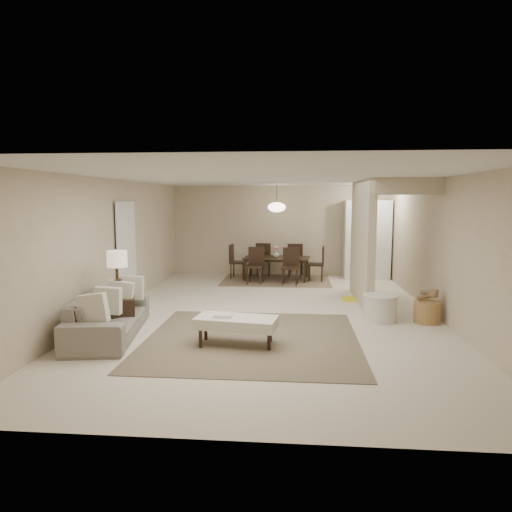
# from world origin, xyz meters

# --- Properties ---
(floor) EXTENTS (9.00, 9.00, 0.00)m
(floor) POSITION_xyz_m (0.00, 0.00, 0.00)
(floor) COLOR beige
(floor) RESTS_ON ground
(ceiling) EXTENTS (9.00, 9.00, 0.00)m
(ceiling) POSITION_xyz_m (0.00, 0.00, 2.50)
(ceiling) COLOR white
(ceiling) RESTS_ON back_wall
(back_wall) EXTENTS (6.00, 0.00, 6.00)m
(back_wall) POSITION_xyz_m (0.00, 4.50, 1.25)
(back_wall) COLOR #BCAD8E
(back_wall) RESTS_ON floor
(left_wall) EXTENTS (0.00, 9.00, 9.00)m
(left_wall) POSITION_xyz_m (-3.00, 0.00, 1.25)
(left_wall) COLOR #BCAD8E
(left_wall) RESTS_ON floor
(right_wall) EXTENTS (0.00, 9.00, 9.00)m
(right_wall) POSITION_xyz_m (3.00, 0.00, 1.25)
(right_wall) COLOR #BCAD8E
(right_wall) RESTS_ON floor
(partition) EXTENTS (0.15, 2.50, 2.50)m
(partition) POSITION_xyz_m (1.80, 1.25, 1.25)
(partition) COLOR #BCAD8E
(partition) RESTS_ON floor
(doorway) EXTENTS (0.04, 0.90, 2.04)m
(doorway) POSITION_xyz_m (-2.97, 0.60, 1.02)
(doorway) COLOR black
(doorway) RESTS_ON floor
(pantry_cabinet) EXTENTS (1.20, 0.55, 2.10)m
(pantry_cabinet) POSITION_xyz_m (2.35, 4.15, 1.05)
(pantry_cabinet) COLOR white
(pantry_cabinet) RESTS_ON floor
(flush_light) EXTENTS (0.44, 0.44, 0.05)m
(flush_light) POSITION_xyz_m (2.30, 3.20, 2.46)
(flush_light) COLOR white
(flush_light) RESTS_ON ceiling
(living_rug) EXTENTS (3.20, 3.20, 0.01)m
(living_rug) POSITION_xyz_m (-0.21, -1.55, 0.01)
(living_rug) COLOR brown
(living_rug) RESTS_ON floor
(sofa) EXTENTS (2.33, 1.20, 0.65)m
(sofa) POSITION_xyz_m (-2.45, -1.55, 0.32)
(sofa) COLOR gray
(sofa) RESTS_ON floor
(ottoman_bench) EXTENTS (1.24, 0.70, 0.42)m
(ottoman_bench) POSITION_xyz_m (-0.41, -1.85, 0.34)
(ottoman_bench) COLOR beige
(ottoman_bench) RESTS_ON living_rug
(side_table) EXTENTS (0.64, 0.64, 0.55)m
(side_table) POSITION_xyz_m (-2.40, -1.27, 0.27)
(side_table) COLOR black
(side_table) RESTS_ON floor
(table_lamp) EXTENTS (0.32, 0.32, 0.76)m
(table_lamp) POSITION_xyz_m (-2.40, -1.27, 1.11)
(table_lamp) COLOR #422E1C
(table_lamp) RESTS_ON side_table
(round_pouf) EXTENTS (0.59, 0.59, 0.46)m
(round_pouf) POSITION_xyz_m (1.92, -0.30, 0.23)
(round_pouf) COLOR beige
(round_pouf) RESTS_ON floor
(wicker_basket) EXTENTS (0.54, 0.54, 0.38)m
(wicker_basket) POSITION_xyz_m (2.71, -0.34, 0.19)
(wicker_basket) COLOR #94643B
(wicker_basket) RESTS_ON floor
(dining_rug) EXTENTS (2.80, 2.10, 0.01)m
(dining_rug) POSITION_xyz_m (-0.06, 3.68, 0.01)
(dining_rug) COLOR #775E49
(dining_rug) RESTS_ON floor
(dining_table) EXTENTS (1.80, 1.12, 0.60)m
(dining_table) POSITION_xyz_m (-0.06, 3.68, 0.30)
(dining_table) COLOR black
(dining_table) RESTS_ON dining_rug
(dining_chairs) EXTENTS (2.51, 1.91, 0.92)m
(dining_chairs) POSITION_xyz_m (-0.06, 3.68, 0.46)
(dining_chairs) COLOR black
(dining_chairs) RESTS_ON dining_rug
(vase) EXTENTS (0.21, 0.21, 0.17)m
(vase) POSITION_xyz_m (-0.06, 3.68, 0.69)
(vase) COLOR silver
(vase) RESTS_ON dining_table
(yellow_mat) EXTENTS (0.94, 0.58, 0.01)m
(yellow_mat) POSITION_xyz_m (1.91, 1.43, 0.01)
(yellow_mat) COLOR yellow
(yellow_mat) RESTS_ON floor
(pendant_light) EXTENTS (0.46, 0.46, 0.71)m
(pendant_light) POSITION_xyz_m (-0.06, 3.68, 1.92)
(pendant_light) COLOR #422E1C
(pendant_light) RESTS_ON ceiling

